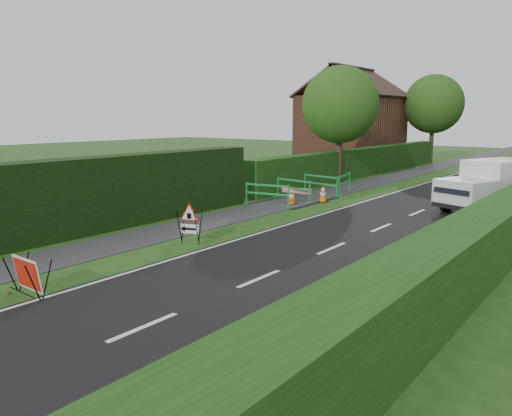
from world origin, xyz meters
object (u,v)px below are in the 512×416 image
Objects in this scene: triangle_sign at (188,220)px; hatchback_car at (511,169)px; red_rect_sign at (27,275)px; works_van at (490,185)px.

hatchback_car is at bearing 61.15° from triangle_sign.
red_rect_sign is 0.29× the size of hatchback_car.
works_van reaches higher than triangle_sign.
hatchback_car is (3.73, 29.43, 0.10)m from red_rect_sign.
hatchback_car is (-1.63, 12.84, -0.51)m from works_van.
triangle_sign reaches higher than red_rect_sign.
hatchback_car is at bearing 116.92° from works_van.
works_van reaches higher than hatchback_car.
hatchback_car is (4.22, 24.13, -0.14)m from triangle_sign.
works_van is at bearing 43.65° from triangle_sign.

